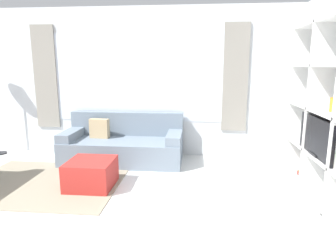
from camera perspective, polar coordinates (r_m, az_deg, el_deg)
wall_back at (r=5.62m, az=-5.70°, el=8.23°), size 6.99×0.11×2.70m
area_rug at (r=4.77m, az=-22.37°, el=-9.90°), size 2.18×1.75×0.01m
couch_main at (r=5.36m, az=-8.52°, el=-3.57°), size 2.06×0.91×0.83m
ottoman at (r=4.35m, az=-14.43°, el=-8.81°), size 0.62×0.63×0.39m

